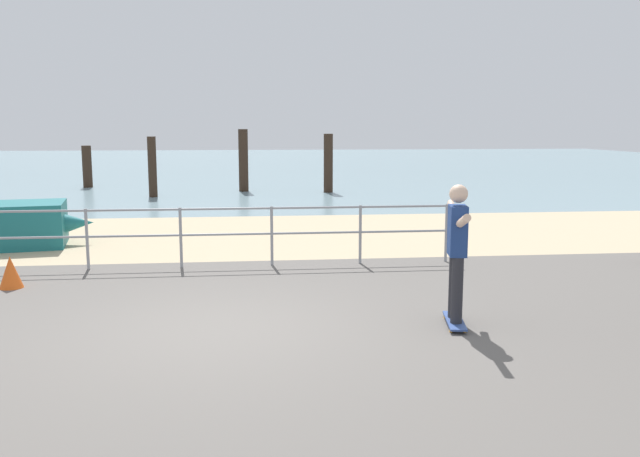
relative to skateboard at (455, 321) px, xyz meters
The scene contains 11 objects.
ground_plane 2.95m from the skateboard, 163.54° to the right, with size 24.00×10.00×0.04m, color #605B56.
beach_strip 7.70m from the skateboard, 111.52° to the left, with size 24.00×6.00×0.04m, color tan.
sea_surface 35.28m from the skateboard, 94.59° to the left, with size 72.00×50.00×0.04m, color #75939E.
railing_fence 6.43m from the skateboard, 143.94° to the left, with size 12.43×0.05×1.05m.
skateboard is the anchor object (origin of this frame).
skateboarder 0.95m from the skateboard, behind, with size 0.34×1.44×1.65m.
groyne_post_0 21.33m from the skateboard, 114.19° to the left, with size 0.36×0.36×1.65m, color #332319.
groyne_post_1 16.51m from the skateboard, 110.14° to the left, with size 0.29×0.29×2.06m, color #332319.
groyne_post_2 17.42m from the skateboard, 98.66° to the left, with size 0.35×0.35×2.30m, color #332319.
groyne_post_3 16.45m from the skateboard, 88.47° to the left, with size 0.33×0.33×2.13m, color #332319.
traffic_cone 6.53m from the skateboard, 157.08° to the left, with size 0.36×0.36×0.50m, color #E55919.
Camera 1 is at (0.35, -7.78, 2.42)m, focal length 37.48 mm.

